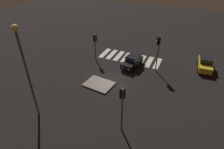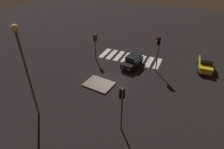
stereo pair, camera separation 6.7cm
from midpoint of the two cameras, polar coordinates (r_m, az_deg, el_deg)
The scene contains 9 objects.
ground_plane at distance 23.21m, azimuth -0.08°, elevation -2.07°, with size 80.00×80.00×0.00m, color black.
traffic_island at distance 22.66m, azimuth -3.93°, elevation -2.87°, with size 3.48×2.77×0.18m.
car_yellow at distance 28.04m, azimuth 25.69°, elevation 2.94°, with size 1.97×3.84×1.63m.
car_black at distance 25.95m, azimuth 5.92°, elevation 3.86°, with size 2.16×3.82×1.59m.
traffic_light_east at distance 26.63m, azimuth -5.06°, elevation 9.83°, with size 0.53×0.54×3.85m.
traffic_light_west at distance 15.52m, azimuth 2.89°, elevation -7.17°, with size 0.54×0.53×4.40m.
traffic_light_south at distance 24.16m, azimuth 13.27°, elevation 8.24°, with size 0.54×0.53×4.72m.
street_lamp at distance 16.98m, azimuth -24.62°, elevation 3.84°, with size 0.56×0.56×8.83m.
crosswalk_near at distance 28.39m, azimuth 5.22°, elevation 4.85°, with size 8.75×3.20×0.02m.
Camera 1 is at (-7.65, 17.40, 13.33)m, focal length 31.09 mm.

